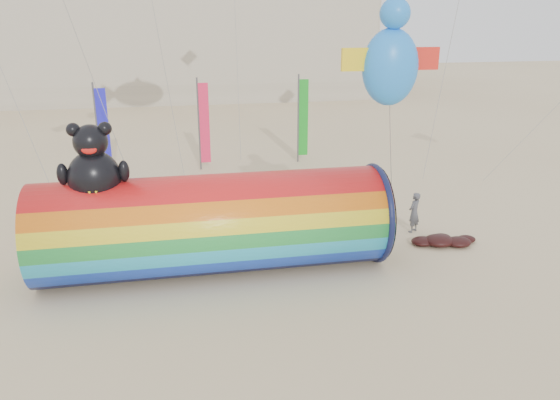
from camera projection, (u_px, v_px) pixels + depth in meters
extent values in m
plane|color=#CCB58C|center=(274.00, 284.00, 18.05)|extent=(160.00, 160.00, 0.00)
cylinder|color=red|center=(214.00, 224.00, 18.53)|extent=(11.69, 3.41, 3.41)
torus|color=#0F1438|center=(374.00, 213.00, 19.57)|extent=(0.23, 3.57, 3.57)
cylinder|color=black|center=(377.00, 213.00, 19.60)|extent=(0.06, 3.37, 3.37)
ellipsoid|color=black|center=(95.00, 178.00, 17.25)|extent=(1.67, 1.49, 1.75)
ellipsoid|color=#F9FF1A|center=(93.00, 186.00, 16.79)|extent=(0.86, 0.37, 0.75)
sphere|color=black|center=(90.00, 142.00, 16.88)|extent=(1.07, 1.07, 1.07)
sphere|color=black|center=(73.00, 130.00, 16.67)|extent=(0.43, 0.43, 0.43)
sphere|color=black|center=(105.00, 129.00, 16.84)|extent=(0.43, 0.43, 0.43)
ellipsoid|color=red|center=(89.00, 149.00, 16.52)|extent=(0.47, 0.17, 0.30)
ellipsoid|color=black|center=(62.00, 174.00, 16.93)|extent=(0.35, 0.35, 0.70)
ellipsoid|color=black|center=(124.00, 171.00, 17.27)|extent=(0.35, 0.35, 0.70)
imported|color=#4C4D52|center=(414.00, 212.00, 22.12)|extent=(0.73, 0.69, 1.68)
ellipsoid|color=#390D0A|center=(439.00, 241.00, 20.99)|extent=(1.17, 0.99, 0.41)
ellipsoid|color=#390D0A|center=(458.00, 242.00, 20.94)|extent=(0.99, 0.84, 0.34)
ellipsoid|color=#390D0A|center=(423.00, 241.00, 21.03)|extent=(0.91, 0.77, 0.32)
ellipsoid|color=#390D0A|center=(441.00, 238.00, 21.44)|extent=(0.78, 0.66, 0.27)
ellipsoid|color=#390D0A|center=(466.00, 239.00, 21.33)|extent=(0.73, 0.62, 0.25)
cylinder|color=#59595E|center=(98.00, 133.00, 28.43)|extent=(0.10, 0.10, 5.20)
cube|color=#1F1CD3|center=(104.00, 132.00, 28.47)|extent=(0.56, 0.06, 4.50)
cylinder|color=#59595E|center=(199.00, 125.00, 30.58)|extent=(0.10, 0.10, 5.20)
cube|color=#F92351|center=(204.00, 123.00, 30.62)|extent=(0.56, 0.06, 4.50)
cylinder|color=#59595E|center=(298.00, 119.00, 32.23)|extent=(0.10, 0.10, 5.20)
cube|color=#179A20|center=(303.00, 118.00, 32.27)|extent=(0.56, 0.06, 4.50)
ellipsoid|color=#2182EE|center=(390.00, 67.00, 15.11)|extent=(1.59, 1.24, 2.12)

